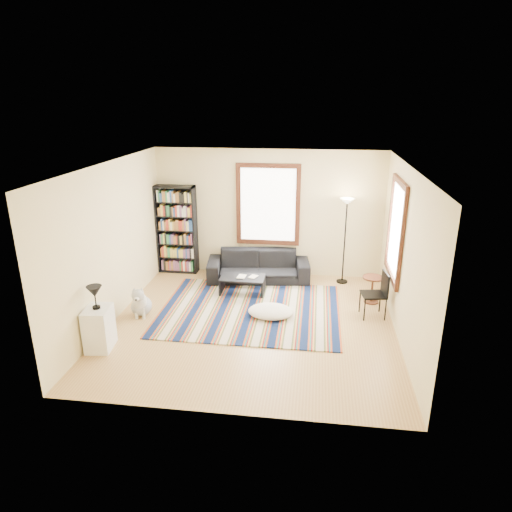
# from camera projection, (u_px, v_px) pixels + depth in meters

# --- Properties ---
(floor) EXTENTS (5.00, 5.00, 0.10)m
(floor) POSITION_uv_depth(u_px,v_px,m) (252.00, 325.00, 8.19)
(floor) COLOR tan
(floor) RESTS_ON ground
(ceiling) EXTENTS (5.00, 5.00, 0.10)m
(ceiling) POSITION_uv_depth(u_px,v_px,m) (252.00, 162.00, 7.23)
(ceiling) COLOR white
(ceiling) RESTS_ON floor
(wall_back) EXTENTS (5.00, 0.10, 2.80)m
(wall_back) POSITION_uv_depth(u_px,v_px,m) (268.00, 213.00, 10.10)
(wall_back) COLOR #D2BA8D
(wall_back) RESTS_ON floor
(wall_front) EXTENTS (5.00, 0.10, 2.80)m
(wall_front) POSITION_uv_depth(u_px,v_px,m) (221.00, 317.00, 5.33)
(wall_front) COLOR #D2BA8D
(wall_front) RESTS_ON floor
(wall_left) EXTENTS (0.10, 5.00, 2.80)m
(wall_left) POSITION_uv_depth(u_px,v_px,m) (109.00, 243.00, 8.03)
(wall_left) COLOR #D2BA8D
(wall_left) RESTS_ON floor
(wall_right) EXTENTS (0.10, 5.00, 2.80)m
(wall_right) POSITION_uv_depth(u_px,v_px,m) (408.00, 256.00, 7.39)
(wall_right) COLOR #D2BA8D
(wall_right) RESTS_ON floor
(window_back) EXTENTS (1.20, 0.06, 1.60)m
(window_back) POSITION_uv_depth(u_px,v_px,m) (268.00, 205.00, 9.95)
(window_back) COLOR white
(window_back) RESTS_ON wall_back
(window_right) EXTENTS (0.06, 1.20, 1.60)m
(window_right) POSITION_uv_depth(u_px,v_px,m) (396.00, 230.00, 8.08)
(window_right) COLOR white
(window_right) RESTS_ON wall_right
(rug) EXTENTS (3.35, 2.68, 0.02)m
(rug) POSITION_uv_depth(u_px,v_px,m) (250.00, 310.00, 8.66)
(rug) COLOR #0D1C44
(rug) RESTS_ON floor
(sofa) EXTENTS (1.13, 2.30, 0.65)m
(sofa) POSITION_uv_depth(u_px,v_px,m) (258.00, 266.00, 10.01)
(sofa) COLOR black
(sofa) RESTS_ON floor
(bookshelf) EXTENTS (0.90, 0.30, 2.00)m
(bookshelf) POSITION_uv_depth(u_px,v_px,m) (177.00, 230.00, 10.27)
(bookshelf) COLOR black
(bookshelf) RESTS_ON floor
(coffee_table) EXTENTS (0.94, 0.58, 0.36)m
(coffee_table) POSITION_uv_depth(u_px,v_px,m) (243.00, 285.00, 9.35)
(coffee_table) COLOR black
(coffee_table) RESTS_ON floor
(book_a) EXTENTS (0.19, 0.24, 0.02)m
(book_a) POSITION_uv_depth(u_px,v_px,m) (238.00, 276.00, 9.30)
(book_a) COLOR beige
(book_a) RESTS_ON coffee_table
(book_b) EXTENTS (0.21, 0.24, 0.02)m
(book_b) POSITION_uv_depth(u_px,v_px,m) (250.00, 276.00, 9.32)
(book_b) COLOR beige
(book_b) RESTS_ON coffee_table
(floor_cushion) EXTENTS (0.97, 0.82, 0.21)m
(floor_cushion) POSITION_uv_depth(u_px,v_px,m) (271.00, 311.00, 8.38)
(floor_cushion) COLOR white
(floor_cushion) RESTS_ON floor
(floor_lamp) EXTENTS (0.30, 0.30, 1.86)m
(floor_lamp) POSITION_uv_depth(u_px,v_px,m) (345.00, 242.00, 9.67)
(floor_lamp) COLOR black
(floor_lamp) RESTS_ON floor
(side_table) EXTENTS (0.46, 0.46, 0.54)m
(side_table) POSITION_uv_depth(u_px,v_px,m) (372.00, 290.00, 8.91)
(side_table) COLOR #452411
(side_table) RESTS_ON floor
(folding_chair) EXTENTS (0.48, 0.46, 0.86)m
(folding_chair) POSITION_uv_depth(u_px,v_px,m) (373.00, 295.00, 8.29)
(folding_chair) COLOR black
(folding_chair) RESTS_ON floor
(white_cabinet) EXTENTS (0.43, 0.54, 0.70)m
(white_cabinet) POSITION_uv_depth(u_px,v_px,m) (99.00, 328.00, 7.26)
(white_cabinet) COLOR white
(white_cabinet) RESTS_ON floor
(table_lamp) EXTENTS (0.29, 0.29, 0.38)m
(table_lamp) POSITION_uv_depth(u_px,v_px,m) (95.00, 297.00, 7.08)
(table_lamp) COLOR black
(table_lamp) RESTS_ON white_cabinet
(dog) EXTENTS (0.51, 0.64, 0.58)m
(dog) POSITION_uv_depth(u_px,v_px,m) (141.00, 300.00, 8.40)
(dog) COLOR silver
(dog) RESTS_ON floor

